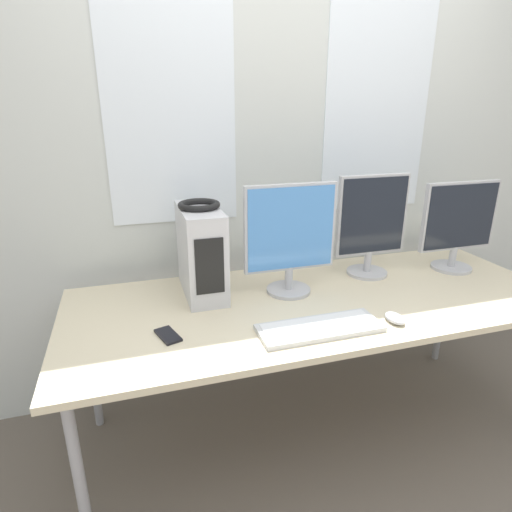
{
  "coord_description": "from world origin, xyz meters",
  "views": [
    {
      "loc": [
        -0.79,
        -1.16,
        1.56
      ],
      "look_at": [
        -0.3,
        0.44,
        0.97
      ],
      "focal_mm": 30.0,
      "sensor_mm": 36.0,
      "label": 1
    }
  ],
  "objects_px": {
    "cell_phone": "(168,335)",
    "mouse": "(395,318)",
    "monitor_right_far": "(458,223)",
    "pc_tower": "(201,251)",
    "monitor_right_near": "(371,224)",
    "monitor_main": "(290,236)",
    "keyboard": "(320,328)",
    "headphones": "(199,205)"
  },
  "relations": [
    {
      "from": "headphones",
      "to": "monitor_right_far",
      "type": "relative_size",
      "value": 0.4
    },
    {
      "from": "mouse",
      "to": "cell_phone",
      "type": "xyz_separation_m",
      "value": [
        -0.89,
        0.15,
        -0.01
      ]
    },
    {
      "from": "pc_tower",
      "to": "headphones",
      "type": "relative_size",
      "value": 2.17
    },
    {
      "from": "pc_tower",
      "to": "monitor_right_far",
      "type": "relative_size",
      "value": 0.86
    },
    {
      "from": "pc_tower",
      "to": "keyboard",
      "type": "bearing_deg",
      "value": -53.07
    },
    {
      "from": "monitor_right_far",
      "to": "keyboard",
      "type": "bearing_deg",
      "value": -157.28
    },
    {
      "from": "monitor_main",
      "to": "mouse",
      "type": "distance_m",
      "value": 0.56
    },
    {
      "from": "monitor_main",
      "to": "pc_tower",
      "type": "bearing_deg",
      "value": 163.56
    },
    {
      "from": "pc_tower",
      "to": "monitor_right_far",
      "type": "distance_m",
      "value": 1.32
    },
    {
      "from": "pc_tower",
      "to": "monitor_right_near",
      "type": "xyz_separation_m",
      "value": [
        0.85,
        -0.02,
        0.07
      ]
    },
    {
      "from": "headphones",
      "to": "monitor_right_near",
      "type": "xyz_separation_m",
      "value": [
        0.85,
        -0.02,
        -0.15
      ]
    },
    {
      "from": "monitor_main",
      "to": "mouse",
      "type": "height_order",
      "value": "monitor_main"
    },
    {
      "from": "mouse",
      "to": "monitor_right_near",
      "type": "bearing_deg",
      "value": 71.46
    },
    {
      "from": "monitor_right_far",
      "to": "cell_phone",
      "type": "xyz_separation_m",
      "value": [
        -1.52,
        -0.27,
        -0.24
      ]
    },
    {
      "from": "mouse",
      "to": "monitor_main",
      "type": "bearing_deg",
      "value": 127.12
    },
    {
      "from": "cell_phone",
      "to": "mouse",
      "type": "bearing_deg",
      "value": -27.25
    },
    {
      "from": "monitor_right_near",
      "to": "keyboard",
      "type": "bearing_deg",
      "value": -136.1
    },
    {
      "from": "pc_tower",
      "to": "headphones",
      "type": "bearing_deg",
      "value": 90.0
    },
    {
      "from": "mouse",
      "to": "cell_phone",
      "type": "distance_m",
      "value": 0.9
    },
    {
      "from": "cell_phone",
      "to": "monitor_right_near",
      "type": "bearing_deg",
      "value": 0.32
    },
    {
      "from": "monitor_right_far",
      "to": "keyboard",
      "type": "xyz_separation_m",
      "value": [
        -0.95,
        -0.4,
        -0.24
      ]
    },
    {
      "from": "monitor_right_far",
      "to": "mouse",
      "type": "relative_size",
      "value": 4.47
    },
    {
      "from": "headphones",
      "to": "mouse",
      "type": "relative_size",
      "value": 1.78
    },
    {
      "from": "mouse",
      "to": "headphones",
      "type": "bearing_deg",
      "value": 143.16
    },
    {
      "from": "headphones",
      "to": "mouse",
      "type": "height_order",
      "value": "headphones"
    },
    {
      "from": "monitor_main",
      "to": "keyboard",
      "type": "relative_size",
      "value": 1.05
    },
    {
      "from": "monitor_main",
      "to": "monitor_right_far",
      "type": "xyz_separation_m",
      "value": [
        0.94,
        0.02,
        -0.02
      ]
    },
    {
      "from": "monitor_right_far",
      "to": "keyboard",
      "type": "height_order",
      "value": "monitor_right_far"
    },
    {
      "from": "monitor_main",
      "to": "monitor_right_near",
      "type": "distance_m",
      "value": 0.48
    },
    {
      "from": "headphones",
      "to": "monitor_main",
      "type": "distance_m",
      "value": 0.43
    },
    {
      "from": "monitor_right_near",
      "to": "mouse",
      "type": "distance_m",
      "value": 0.58
    },
    {
      "from": "monitor_main",
      "to": "monitor_right_far",
      "type": "height_order",
      "value": "monitor_main"
    },
    {
      "from": "monitor_right_far",
      "to": "cell_phone",
      "type": "distance_m",
      "value": 1.56
    },
    {
      "from": "mouse",
      "to": "cell_phone",
      "type": "relative_size",
      "value": 0.74
    },
    {
      "from": "monitor_right_near",
      "to": "cell_phone",
      "type": "relative_size",
      "value": 3.63
    },
    {
      "from": "monitor_right_near",
      "to": "monitor_main",
      "type": "bearing_deg",
      "value": -169.07
    },
    {
      "from": "headphones",
      "to": "monitor_main",
      "type": "relative_size",
      "value": 0.36
    },
    {
      "from": "monitor_main",
      "to": "monitor_right_near",
      "type": "height_order",
      "value": "monitor_right_near"
    },
    {
      "from": "keyboard",
      "to": "cell_phone",
      "type": "relative_size",
      "value": 3.44
    },
    {
      "from": "keyboard",
      "to": "mouse",
      "type": "height_order",
      "value": "mouse"
    },
    {
      "from": "monitor_right_far",
      "to": "mouse",
      "type": "distance_m",
      "value": 0.8
    },
    {
      "from": "monitor_right_near",
      "to": "mouse",
      "type": "relative_size",
      "value": 4.91
    }
  ]
}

